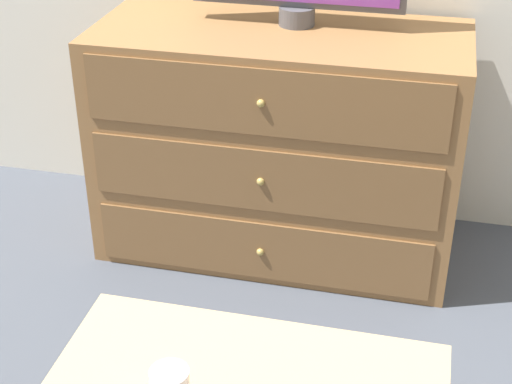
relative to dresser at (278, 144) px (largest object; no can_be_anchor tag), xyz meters
name	(u,v)px	position (x,y,z in m)	size (l,w,h in m)	color
ground_plane	(289,200)	(-0.01, 0.29, -0.39)	(12.00, 12.00, 0.00)	#474C56
dresser	(278,144)	(0.00, 0.00, 0.00)	(1.17, 0.54, 0.77)	olive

